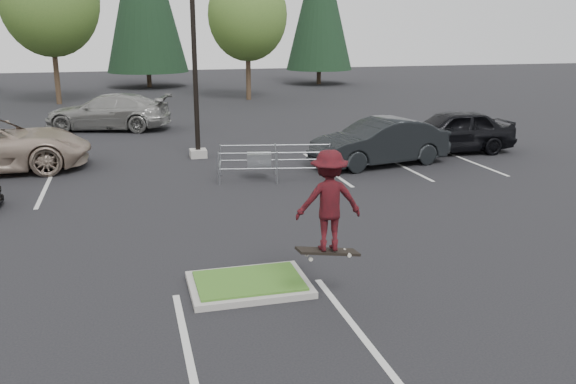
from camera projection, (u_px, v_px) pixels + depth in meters
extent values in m
plane|color=black|center=(249.00, 288.00, 11.36)|extent=(120.00, 120.00, 0.00)
cube|color=gray|center=(249.00, 285.00, 11.34)|extent=(2.20, 1.60, 0.12)
cube|color=#345C1D|center=(249.00, 281.00, 11.32)|extent=(1.95, 1.35, 0.05)
cube|color=beige|center=(47.00, 186.00, 18.63)|extent=(0.12, 5.20, 0.01)
cube|color=beige|center=(326.00, 169.00, 20.87)|extent=(0.12, 5.20, 0.01)
cube|color=beige|center=(398.00, 164.00, 21.54)|extent=(0.12, 5.20, 0.01)
cube|color=beige|center=(466.00, 160.00, 22.21)|extent=(0.12, 5.20, 0.01)
cube|color=beige|center=(380.00, 360.00, 8.90)|extent=(0.12, 6.00, 0.01)
cube|color=gray|center=(198.00, 153.00, 22.63)|extent=(0.60, 0.60, 0.30)
cylinder|color=black|center=(193.00, 18.00, 21.36)|extent=(0.18, 0.18, 10.00)
cylinder|color=#38281C|center=(57.00, 76.00, 37.84)|extent=(0.32, 0.32, 3.50)
ellipsoid|color=#376023|center=(49.00, 0.00, 36.66)|extent=(5.89, 5.89, 6.77)
sphere|color=#376023|center=(61.00, 13.00, 36.72)|extent=(3.68, 3.68, 3.68)
sphere|color=#376023|center=(42.00, 10.00, 37.05)|extent=(4.05, 4.05, 4.05)
cylinder|color=#38281C|center=(248.00, 76.00, 40.24)|extent=(0.32, 0.32, 3.04)
ellipsoid|color=#376023|center=(247.00, 15.00, 39.21)|extent=(5.12, 5.12, 5.89)
sphere|color=#376023|center=(258.00, 25.00, 39.24)|extent=(3.20, 3.20, 3.20)
sphere|color=#376023|center=(239.00, 23.00, 39.58)|extent=(3.52, 3.52, 3.52)
cylinder|color=#38281C|center=(149.00, 79.00, 48.96)|extent=(0.36, 0.36, 1.20)
cylinder|color=#38281C|center=(319.00, 77.00, 51.51)|extent=(0.36, 0.36, 1.20)
cylinder|color=#979A9F|center=(219.00, 169.00, 18.60)|extent=(0.05, 0.05, 1.03)
cylinder|color=#979A9F|center=(221.00, 160.00, 19.80)|extent=(0.05, 0.05, 1.03)
cylinder|color=#979A9F|center=(277.00, 168.00, 18.70)|extent=(0.05, 0.05, 1.03)
cylinder|color=#979A9F|center=(275.00, 159.00, 19.91)|extent=(0.05, 0.05, 1.03)
cylinder|color=#979A9F|center=(335.00, 167.00, 18.81)|extent=(0.05, 0.05, 1.03)
cylinder|color=#979A9F|center=(330.00, 159.00, 20.01)|extent=(0.05, 0.05, 1.03)
cylinder|color=#979A9F|center=(277.00, 168.00, 18.71)|extent=(3.51, 0.75, 0.04)
cylinder|color=#979A9F|center=(277.00, 153.00, 18.58)|extent=(3.51, 0.75, 0.04)
cylinder|color=#979A9F|center=(275.00, 160.00, 19.91)|extent=(3.51, 0.75, 0.04)
cylinder|color=#979A9F|center=(275.00, 145.00, 19.78)|extent=(3.51, 0.75, 0.04)
cube|color=#979A9F|center=(259.00, 160.00, 19.24)|extent=(0.84, 0.61, 0.43)
cube|color=black|center=(328.00, 251.00, 10.47)|extent=(1.15, 0.42, 0.23)
cylinder|color=beige|center=(311.00, 259.00, 10.30)|extent=(0.07, 0.04, 0.07)
cylinder|color=beige|center=(307.00, 254.00, 10.51)|extent=(0.07, 0.04, 0.07)
cylinder|color=beige|center=(349.00, 255.00, 10.47)|extent=(0.07, 0.04, 0.07)
cylinder|color=beige|center=(345.00, 251.00, 10.68)|extent=(0.07, 0.04, 0.07)
imported|color=maroon|center=(329.00, 201.00, 10.23)|extent=(1.17, 0.73, 1.73)
imported|color=black|center=(380.00, 142.00, 21.24)|extent=(5.15, 2.62, 1.62)
imported|color=black|center=(451.00, 131.00, 23.34)|extent=(4.91, 2.05, 1.66)
imported|color=gray|center=(110.00, 112.00, 28.57)|extent=(6.21, 3.90, 1.68)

